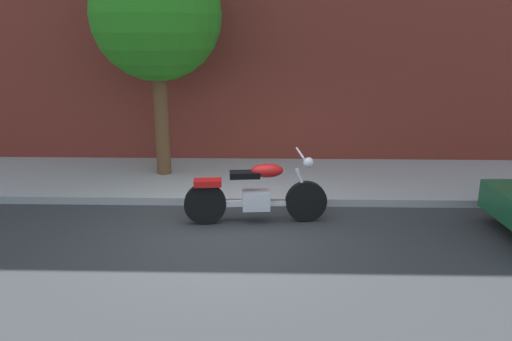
{
  "coord_description": "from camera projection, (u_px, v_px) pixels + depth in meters",
  "views": [
    {
      "loc": [
        0.64,
        -7.12,
        3.01
      ],
      "look_at": [
        0.44,
        0.48,
        0.88
      ],
      "focal_mm": 34.8,
      "sensor_mm": 36.0,
      "label": 1
    }
  ],
  "objects": [
    {
      "name": "ground_plane",
      "position": [
        227.0,
        233.0,
        7.68
      ],
      "size": [
        60.0,
        60.0,
        0.0
      ],
      "primitive_type": "plane",
      "color": "#303335"
    },
    {
      "name": "sidewalk",
      "position": [
        237.0,
        179.0,
        10.27
      ],
      "size": [
        18.26,
        2.92,
        0.14
      ],
      "primitive_type": "cube",
      "color": "#A6A6A6",
      "rests_on": "ground"
    },
    {
      "name": "motorcycle",
      "position": [
        256.0,
        194.0,
        8.0
      ],
      "size": [
        2.32,
        0.7,
        1.17
      ],
      "color": "black",
      "rests_on": "ground"
    },
    {
      "name": "street_tree",
      "position": [
        156.0,
        16.0,
        9.59
      ],
      "size": [
        2.55,
        2.55,
        4.61
      ],
      "color": "brown",
      "rests_on": "ground"
    }
  ]
}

